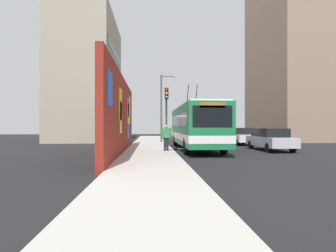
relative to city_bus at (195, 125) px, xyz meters
The scene contains 12 objects.
ground_plane 2.57m from the city_bus, 79.90° to the left, with size 80.00×80.00×0.00m, color black.
sidewalk_slab 3.83m from the city_bus, 84.61° to the left, with size 48.00×3.20×0.15m, color #ADA8A0.
graffiti_wall 6.20m from the city_bus, 123.47° to the left, with size 14.52×0.32×4.73m.
building_far_left 18.85m from the city_bus, 37.73° to the left, with size 13.81×6.54×15.02m.
building_far_right 21.70m from the city_bus, 49.44° to the right, with size 12.68×9.31×20.39m.
city_bus is the anchor object (origin of this frame).
parked_car_silver 5.44m from the city_bus, 103.69° to the right, with size 4.80×1.87×1.58m.
parked_car_white 7.36m from the city_bus, 45.44° to the right, with size 4.68×1.82×1.58m.
pedestrian_at_curb 3.63m from the city_bus, 139.06° to the left, with size 0.23×0.68×1.68m.
traffic_light 2.54m from the city_bus, 86.68° to the left, with size 0.49×0.28×4.48m.
street_lamp 8.01m from the city_bus, 15.58° to the left, with size 0.44×1.72×6.81m.
curbside_puddle 2.17m from the city_bus, 87.57° to the left, with size 2.00×2.00×0.00m, color black.
Camera 1 is at (-20.78, 1.55, 1.74)m, focal length 29.43 mm.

